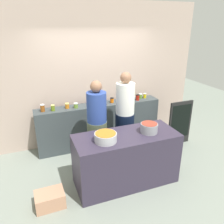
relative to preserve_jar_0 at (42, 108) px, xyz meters
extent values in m
plane|color=gray|center=(1.16, -1.09, -1.03)|extent=(12.00, 12.00, 0.00)
cube|color=#BDA395|center=(1.16, 0.36, 0.47)|extent=(4.80, 0.12, 3.00)
cube|color=#394144|center=(1.16, 0.01, -0.55)|extent=(2.70, 0.36, 0.95)
cube|color=#30293B|center=(1.16, -1.39, -0.58)|extent=(1.70, 0.70, 0.89)
cylinder|color=#904A18|center=(0.00, 0.00, -0.01)|extent=(0.08, 0.08, 0.13)
cylinder|color=silver|center=(0.00, 0.00, 0.06)|extent=(0.09, 0.09, 0.01)
cylinder|color=olive|center=(0.19, -0.03, -0.02)|extent=(0.07, 0.07, 0.11)
cylinder|color=#D6C666|center=(0.19, -0.03, 0.04)|extent=(0.08, 0.08, 0.01)
cylinder|color=orange|center=(0.48, 0.01, -0.03)|extent=(0.08, 0.08, 0.09)
cylinder|color=#D6C666|center=(0.48, 0.01, 0.03)|extent=(0.09, 0.09, 0.01)
cylinder|color=olive|center=(0.65, -0.03, -0.03)|extent=(0.08, 0.08, 0.09)
cylinder|color=silver|center=(0.65, -0.03, 0.02)|extent=(0.09, 0.09, 0.01)
cylinder|color=#411D51|center=(0.97, 0.06, -0.02)|extent=(0.09, 0.09, 0.10)
cylinder|color=#D6C666|center=(0.97, 0.06, 0.04)|extent=(0.09, 0.09, 0.01)
cylinder|color=#629324|center=(1.07, -0.02, -0.01)|extent=(0.08, 0.08, 0.13)
cylinder|color=black|center=(1.07, -0.02, 0.06)|extent=(0.09, 0.09, 0.01)
cylinder|color=#4D1945|center=(1.26, 0.03, -0.01)|extent=(0.08, 0.08, 0.12)
cylinder|color=#D6C666|center=(1.26, 0.03, 0.05)|extent=(0.09, 0.09, 0.01)
cylinder|color=#DE600D|center=(1.45, 0.01, -0.03)|extent=(0.08, 0.08, 0.10)
cylinder|color=black|center=(1.45, 0.01, 0.03)|extent=(0.08, 0.08, 0.01)
cylinder|color=#214222|center=(1.85, -0.03, -0.01)|extent=(0.08, 0.08, 0.13)
cylinder|color=silver|center=(1.85, -0.03, 0.06)|extent=(0.09, 0.09, 0.01)
cylinder|color=#A91F13|center=(2.04, -0.05, -0.01)|extent=(0.08, 0.08, 0.12)
cylinder|color=black|center=(2.04, -0.05, 0.05)|extent=(0.08, 0.08, 0.01)
cylinder|color=olive|center=(2.16, 0.05, -0.02)|extent=(0.08, 0.08, 0.10)
cylinder|color=silver|center=(2.16, 0.05, 0.03)|extent=(0.09, 0.09, 0.01)
cylinder|color=gold|center=(2.27, 0.04, -0.03)|extent=(0.07, 0.07, 0.10)
cylinder|color=silver|center=(2.27, 0.04, 0.03)|extent=(0.07, 0.07, 0.01)
cylinder|color=#B7B7BC|center=(0.78, -1.46, -0.07)|extent=(0.34, 0.34, 0.14)
cylinder|color=#AB6720|center=(0.78, -1.46, 0.00)|extent=(0.31, 0.31, 0.00)
cylinder|color=gray|center=(1.55, -1.43, -0.06)|extent=(0.28, 0.28, 0.15)
cylinder|color=maroon|center=(1.55, -1.43, 0.02)|extent=(0.26, 0.26, 0.00)
cylinder|color=#515A43|center=(0.88, -0.72, -0.58)|extent=(0.37, 0.37, 0.90)
cylinder|color=#2B4390|center=(0.88, -0.72, 0.15)|extent=(0.35, 0.35, 0.55)
sphere|color=#8C6047|center=(0.88, -0.72, 0.52)|extent=(0.20, 0.20, 0.20)
cylinder|color=black|center=(1.45, -0.69, -0.55)|extent=(0.36, 0.36, 0.96)
cylinder|color=white|center=(1.45, -0.69, 0.23)|extent=(0.35, 0.35, 0.59)
sphere|color=#8C6047|center=(1.45, -0.69, 0.63)|extent=(0.20, 0.20, 0.20)
cube|color=tan|center=(-0.13, -1.51, -0.91)|extent=(0.43, 0.32, 0.24)
cube|color=black|center=(2.82, -0.60, -0.52)|extent=(0.55, 0.04, 1.00)
cube|color=black|center=(2.82, -0.63, -0.47)|extent=(0.47, 0.01, 0.76)
camera|label=1|loc=(-0.22, -4.33, 1.55)|focal=36.40mm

